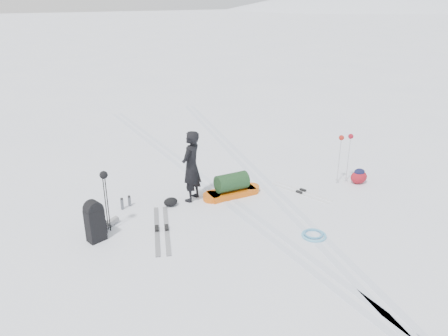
{
  "coord_description": "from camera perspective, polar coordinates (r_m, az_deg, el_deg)",
  "views": [
    {
      "loc": [
        -4.0,
        -7.83,
        4.48
      ],
      "look_at": [
        -0.26,
        -0.01,
        0.95
      ],
      "focal_mm": 35.0,
      "sensor_mm": 36.0,
      "label": 1
    }
  ],
  "objects": [
    {
      "name": "small_daypack",
      "position": [
        11.4,
        17.21,
        -1.03
      ],
      "size": [
        0.49,
        0.4,
        0.38
      ],
      "rotation": [
        0.0,
        0.0,
        -0.16
      ],
      "color": "maroon",
      "rests_on": "ground"
    },
    {
      "name": "pulk_sled",
      "position": [
        10.22,
        1.02,
        -2.53
      ],
      "size": [
        1.46,
        0.51,
        0.56
      ],
      "rotation": [
        0.0,
        0.0,
        0.03
      ],
      "color": "#CE550C",
      "rests_on": "ground"
    },
    {
      "name": "ground",
      "position": [
        9.87,
        1.37,
        -4.85
      ],
      "size": [
        200.0,
        200.0,
        0.0
      ],
      "primitive_type": "plane",
      "color": "white",
      "rests_on": "ground"
    },
    {
      "name": "touring_skis_white",
      "position": [
        10.61,
        10.02,
        -3.09
      ],
      "size": [
        0.81,
        1.6,
        0.06
      ],
      "rotation": [
        0.0,
        0.0,
        -1.2
      ],
      "color": "silver",
      "rests_on": "ground"
    },
    {
      "name": "thermos_pair",
      "position": [
        9.93,
        -12.72,
        -4.42
      ],
      "size": [
        0.27,
        0.17,
        0.27
      ],
      "rotation": [
        0.0,
        0.0,
        -0.34
      ],
      "color": "#515358",
      "rests_on": "ground"
    },
    {
      "name": "skier",
      "position": [
        9.8,
        -4.3,
        0.22
      ],
      "size": [
        0.72,
        0.69,
        1.65
      ],
      "primitive_type": "imported",
      "rotation": [
        0.0,
        0.0,
        3.84
      ],
      "color": "black",
      "rests_on": "ground"
    },
    {
      "name": "snow_hill_backdrop",
      "position": [
        135.23,
        8.93,
        -11.07
      ],
      "size": [
        359.5,
        192.0,
        162.45
      ],
      "color": "silver",
      "rests_on": "ground"
    },
    {
      "name": "expedition_rucksack",
      "position": [
        8.76,
        -16.3,
        -6.65
      ],
      "size": [
        0.75,
        0.79,
        0.84
      ],
      "rotation": [
        0.0,
        0.0,
        0.35
      ],
      "color": "black",
      "rests_on": "ground"
    },
    {
      "name": "ski_poles_silver",
      "position": [
        11.02,
        15.59,
        3.21
      ],
      "size": [
        0.4,
        0.14,
        1.26
      ],
      "rotation": [
        0.0,
        0.0,
        0.11
      ],
      "color": "#B0B3B7",
      "rests_on": "ground"
    },
    {
      "name": "touring_skis_grey",
      "position": [
        8.98,
        -8.13,
        -7.91
      ],
      "size": [
        0.82,
        1.96,
        0.07
      ],
      "rotation": [
        0.0,
        0.0,
        1.29
      ],
      "color": "#999CA1",
      "rests_on": "ground"
    },
    {
      "name": "stuff_sack",
      "position": [
        9.86,
        -6.98,
        -4.41
      ],
      "size": [
        0.32,
        0.24,
        0.2
      ],
      "rotation": [
        0.0,
        0.0,
        0.02
      ],
      "color": "black",
      "rests_on": "ground"
    },
    {
      "name": "ski_tracks",
      "position": [
        10.82,
        2.18,
        -2.29
      ],
      "size": [
        3.38,
        17.97,
        0.01
      ],
      "color": "silver",
      "rests_on": "ground"
    },
    {
      "name": "ski_poles_black",
      "position": [
        8.72,
        -15.36,
        -1.82
      ],
      "size": [
        0.16,
        0.18,
        1.29
      ],
      "rotation": [
        0.0,
        0.0,
        -0.26
      ],
      "color": "black",
      "rests_on": "ground"
    },
    {
      "name": "rope_coil",
      "position": [
        8.85,
        11.64,
        -8.54
      ],
      "size": [
        0.55,
        0.55,
        0.06
      ],
      "rotation": [
        0.0,
        0.0,
        0.14
      ],
      "color": "#58AFD7",
      "rests_on": "ground"
    }
  ]
}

